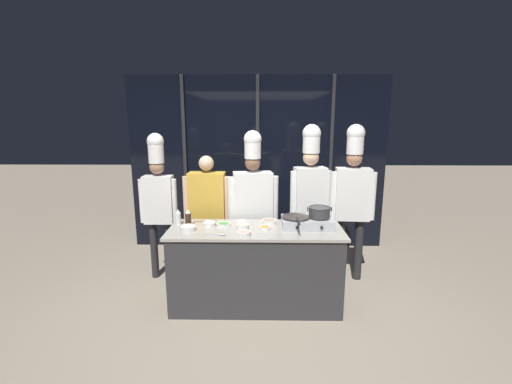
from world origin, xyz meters
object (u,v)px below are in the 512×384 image
Objects in this scene: squeeze_bottle_soy at (188,218)px; chef_sous at (253,199)px; portable_stove at (307,222)px; prep_bowl_mushrooms at (269,222)px; prep_bowl_carrots at (265,228)px; chef_head at (159,195)px; prep_bowl_rice at (188,228)px; prep_bowl_shrimp at (244,233)px; serving_spoon_slotted at (219,234)px; prep_bowl_bean_sprouts at (210,224)px; frying_pan at (296,215)px; chef_pastry at (352,192)px; chef_line at (310,190)px; prep_bowl_scallions at (224,225)px; serving_spoon_solid at (209,221)px; prep_bowl_noodles at (242,222)px; stock_pot at (319,212)px; prep_bowl_chicken at (242,226)px; squeeze_bottle_clear at (178,217)px.

squeeze_bottle_soy is 0.86m from chef_sous.
portable_stove is 0.43m from prep_bowl_mushrooms.
prep_bowl_carrots is 0.06× the size of chef_head.
prep_bowl_rice is 0.89m from prep_bowl_mushrooms.
serving_spoon_slotted is (-0.26, 0.01, -0.02)m from prep_bowl_shrimp.
prep_bowl_rice is 0.08× the size of chef_sous.
prep_bowl_bean_sprouts is 0.07× the size of chef_head.
prep_bowl_carrots is at bearing -165.57° from frying_pan.
chef_pastry reaches higher than prep_bowl_bean_sprouts.
prep_bowl_scallions is at bearing 18.88° from chef_line.
prep_bowl_bean_sprouts is 0.25m from prep_bowl_rice.
portable_stove is 2.93× the size of squeeze_bottle_soy.
prep_bowl_rice is at bearing -115.49° from serving_spoon_solid.
chef_sous reaches higher than prep_bowl_mushrooms.
chef_sous reaches higher than prep_bowl_noodles.
prep_bowl_scallions is at bearing 128.42° from prep_bowl_shrimp.
chef_sous is at bearing 7.72° from chef_pastry.
prep_bowl_bean_sprouts is 0.71m from chef_sous.
stock_pot is 1.21m from prep_bowl_bean_sprouts.
prep_bowl_mushrooms is at bearing 31.90° from prep_bowl_chicken.
prep_bowl_shrimp is (0.75, -0.36, -0.06)m from squeeze_bottle_clear.
prep_bowl_carrots is 0.77× the size of prep_bowl_scallions.
prep_bowl_scallions is 0.07× the size of chef_pastry.
chef_line is (1.20, 0.34, 0.30)m from serving_spoon_solid.
stock_pot is at bearing -0.42° from squeeze_bottle_soy.
prep_bowl_bean_sprouts is at bearing 171.60° from prep_bowl_carrots.
portable_stove is 0.15m from frying_pan.
prep_bowl_chicken is at bearing 147.43° from chef_head.
prep_bowl_shrimp is at bearing 140.90° from chef_head.
prep_bowl_noodles is at bearing 170.94° from portable_stove.
chef_sous reaches higher than squeeze_bottle_clear.
squeeze_bottle_soy is at bearing 170.84° from prep_bowl_chicken.
prep_bowl_mushrooms is at bearing 170.38° from stock_pot.
chef_line reaches higher than prep_bowl_scallions.
prep_bowl_carrots is at bearing 21.93° from serving_spoon_slotted.
prep_bowl_scallions is at bearing 179.55° from frying_pan.
chef_sous is at bearing 145.37° from stock_pot.
frying_pan is at bearing -11.87° from serving_spoon_solid.
chef_line reaches higher than frying_pan.
chef_line is (0.56, 0.63, 0.28)m from prep_bowl_carrots.
prep_bowl_rice is at bearing -54.04° from squeeze_bottle_clear.
chef_pastry is (1.05, 0.50, 0.24)m from prep_bowl_mushrooms.
portable_stove is 1.31m from squeeze_bottle_soy.
chef_sous is at bearing 140.10° from portable_stove.
serving_spoon_slotted is 0.12× the size of chef_pastry.
frying_pan is 0.95m from prep_bowl_bean_sprouts.
chef_head reaches higher than prep_bowl_mushrooms.
chef_sous reaches higher than prep_bowl_carrots.
stock_pot is 1.89× the size of prep_bowl_chicken.
frying_pan is at bearing -11.34° from prep_bowl_noodles.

